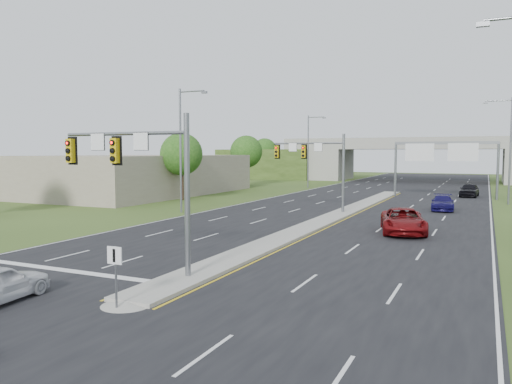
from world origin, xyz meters
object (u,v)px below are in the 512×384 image
at_px(sign_gantry, 443,154).
at_px(car_far_c, 469,190).
at_px(keep_right_sign, 115,266).
at_px(overpass, 420,162).
at_px(signal_mast_far, 318,160).
at_px(car_far_a, 403,221).
at_px(car_far_b, 443,203).
at_px(signal_mast_near, 142,167).

xyz_separation_m(sign_gantry, car_far_c, (2.84, 3.04, -4.38)).
height_order(keep_right_sign, overpass, overpass).
bearing_deg(signal_mast_far, keep_right_sign, -85.61).
bearing_deg(car_far_a, overpass, 82.93).
height_order(keep_right_sign, car_far_c, keep_right_sign).
distance_m(signal_mast_far, keep_right_sign, 29.71).
xyz_separation_m(car_far_a, car_far_c, (3.12, 31.61, 0.01)).
bearing_deg(sign_gantry, car_far_b, -85.56).
distance_m(sign_gantry, car_far_c, 6.04).
bearing_deg(sign_gantry, keep_right_sign, -97.70).
relative_size(signal_mast_near, keep_right_sign, 3.18).
xyz_separation_m(car_far_a, car_far_b, (1.32, 15.13, -0.12)).
distance_m(car_far_a, car_far_b, 15.19).
bearing_deg(overpass, car_far_a, -84.26).
relative_size(sign_gantry, overpass, 0.14).
relative_size(signal_mast_far, sign_gantry, 0.60).
distance_m(overpass, car_far_b, 49.21).
xyz_separation_m(signal_mast_near, car_far_c, (11.78, 48.04, -3.87)).
bearing_deg(signal_mast_near, car_far_b, 72.43).
bearing_deg(car_far_c, car_far_a, -91.64).
xyz_separation_m(signal_mast_near, sign_gantry, (8.95, 44.99, 0.51)).
relative_size(car_far_a, car_far_c, 1.20).
height_order(car_far_a, car_far_c, car_far_c).
distance_m(keep_right_sign, car_far_c, 53.35).
bearing_deg(signal_mast_near, car_far_c, 76.22).
relative_size(car_far_b, car_far_c, 0.98).
bearing_deg(car_far_c, overpass, 110.55).
relative_size(keep_right_sign, car_far_a, 0.37).
bearing_deg(signal_mast_near, car_far_a, 62.18).
bearing_deg(signal_mast_far, sign_gantry, 65.89).
relative_size(overpass, car_far_b, 16.52).
distance_m(signal_mast_near, keep_right_sign, 5.94).
bearing_deg(overpass, signal_mast_near, -91.62).
distance_m(sign_gantry, overpass, 35.75).
distance_m(signal_mast_near, car_far_a, 18.97).
distance_m(signal_mast_far, car_far_b, 12.60).
relative_size(signal_mast_far, car_far_a, 1.18).
height_order(signal_mast_far, car_far_b, signal_mast_far).
height_order(signal_mast_far, overpass, overpass).
distance_m(signal_mast_near, car_far_c, 49.61).
height_order(car_far_b, car_far_c, car_far_c).
distance_m(signal_mast_near, sign_gantry, 45.88).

